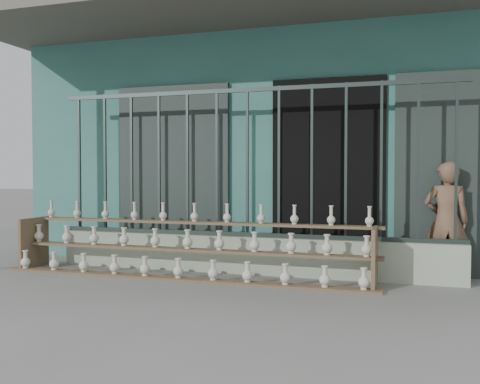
% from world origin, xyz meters
% --- Properties ---
extents(ground, '(60.00, 60.00, 0.00)m').
position_xyz_m(ground, '(0.00, 0.00, 0.00)').
color(ground, slate).
extents(workshop_building, '(7.40, 6.60, 3.21)m').
position_xyz_m(workshop_building, '(0.00, 4.23, 1.62)').
color(workshop_building, '#346E65').
rests_on(workshop_building, ground).
extents(parapet_wall, '(5.00, 0.20, 0.45)m').
position_xyz_m(parapet_wall, '(0.00, 1.30, 0.23)').
color(parapet_wall, '#A0AF96').
rests_on(parapet_wall, ground).
extents(security_fence, '(5.00, 0.04, 1.80)m').
position_xyz_m(security_fence, '(-0.00, 1.30, 1.35)').
color(security_fence, '#283330').
rests_on(security_fence, parapet_wall).
extents(shelf_rack, '(4.50, 0.68, 0.85)m').
position_xyz_m(shelf_rack, '(-0.63, 0.89, 0.36)').
color(shelf_rack, brown).
rests_on(shelf_rack, ground).
extents(elderly_woman, '(0.51, 0.35, 1.35)m').
position_xyz_m(elderly_woman, '(2.28, 1.59, 0.67)').
color(elderly_woman, brown).
rests_on(elderly_woman, ground).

